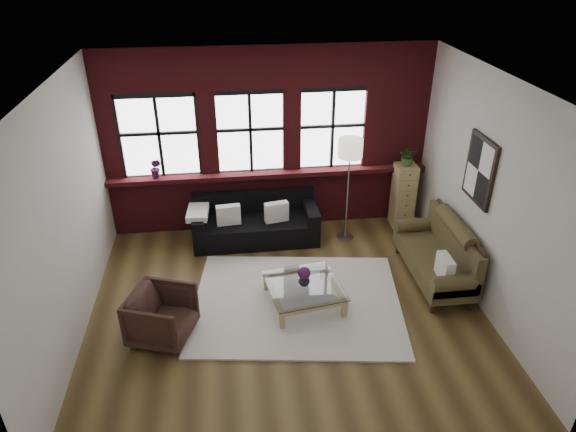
{
  "coord_description": "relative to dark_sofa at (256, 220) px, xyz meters",
  "views": [
    {
      "loc": [
        -0.72,
        -5.76,
        4.7
      ],
      "look_at": [
        0.1,
        0.6,
        1.15
      ],
      "focal_mm": 32.0,
      "sensor_mm": 36.0,
      "label": 1
    }
  ],
  "objects": [
    {
      "name": "ceiling",
      "position": [
        0.29,
        -1.9,
        2.82
      ],
      "size": [
        5.5,
        5.5,
        0.0
      ],
      "primitive_type": "plane",
      "rotation": [
        3.14,
        0.0,
        0.0
      ],
      "color": "white",
      "rests_on": "ground"
    },
    {
      "name": "wall_back",
      "position": [
        0.29,
        0.6,
        1.22
      ],
      "size": [
        5.5,
        0.0,
        5.5
      ],
      "primitive_type": "plane",
      "rotation": [
        1.57,
        0.0,
        0.0
      ],
      "color": "beige",
      "rests_on": "ground"
    },
    {
      "name": "shag_rug",
      "position": [
        0.46,
        -1.85,
        -0.37
      ],
      "size": [
        3.26,
        2.73,
        0.03
      ],
      "primitive_type": "cube",
      "rotation": [
        0.0,
        0.0,
        -0.14
      ],
      "color": "beige",
      "rests_on": "floor"
    },
    {
      "name": "armchair",
      "position": [
        -1.39,
        -2.31,
        -0.03
      ],
      "size": [
        0.98,
        0.96,
        0.7
      ],
      "primitive_type": "imported",
      "rotation": [
        0.0,
        0.0,
        1.23
      ],
      "color": "#301D18",
      "rests_on": "floor"
    },
    {
      "name": "brick_backwall",
      "position": [
        0.29,
        0.54,
        1.22
      ],
      "size": [
        5.5,
        0.12,
        3.2
      ],
      "primitive_type": null,
      "color": "maroon",
      "rests_on": "floor"
    },
    {
      "name": "drawer_chest",
      "position": [
        2.66,
        0.19,
        0.2
      ],
      "size": [
        0.36,
        0.36,
        1.17
      ],
      "primitive_type": "cube",
      "color": "tan",
      "rests_on": "floor"
    },
    {
      "name": "sill_plant",
      "position": [
        -1.61,
        0.42,
        0.87
      ],
      "size": [
        0.24,
        0.22,
        0.35
      ],
      "primitive_type": "imported",
      "rotation": [
        0.0,
        0.0,
        -0.41
      ],
      "color": "#4C1A4D",
      "rests_on": "sill_ledge"
    },
    {
      "name": "wall_front",
      "position": [
        0.29,
        -4.4,
        1.22
      ],
      "size": [
        5.5,
        0.0,
        5.5
      ],
      "primitive_type": "plane",
      "rotation": [
        -1.57,
        0.0,
        0.0
      ],
      "color": "beige",
      "rests_on": "ground"
    },
    {
      "name": "dark_sofa",
      "position": [
        0.0,
        0.0,
        0.0
      ],
      "size": [
        2.12,
        0.86,
        0.77
      ],
      "primitive_type": null,
      "color": "black",
      "rests_on": "floor"
    },
    {
      "name": "window_mid",
      "position": [
        -0.01,
        0.55,
        1.37
      ],
      "size": [
        1.38,
        0.1,
        1.5
      ],
      "primitive_type": null,
      "color": "black",
      "rests_on": "brick_backwall"
    },
    {
      "name": "window_left",
      "position": [
        -1.51,
        0.55,
        1.37
      ],
      "size": [
        1.38,
        0.1,
        1.5
      ],
      "primitive_type": null,
      "color": "black",
      "rests_on": "brick_backwall"
    },
    {
      "name": "vintage_settee",
      "position": [
        2.59,
        -1.51,
        0.1
      ],
      "size": [
        0.8,
        1.81,
        0.97
      ],
      "primitive_type": null,
      "color": "#43391F",
      "rests_on": "floor"
    },
    {
      "name": "coffee_table",
      "position": [
        0.55,
        -1.86,
        -0.22
      ],
      "size": [
        1.15,
        1.15,
        0.34
      ],
      "primitive_type": null,
      "rotation": [
        0.0,
        0.0,
        0.15
      ],
      "color": "tan",
      "rests_on": "shag_rug"
    },
    {
      "name": "wall_poster",
      "position": [
        3.01,
        -1.6,
        1.47
      ],
      "size": [
        0.05,
        0.74,
        0.94
      ],
      "primitive_type": null,
      "color": "black",
      "rests_on": "wall_right"
    },
    {
      "name": "sill_ledge",
      "position": [
        0.29,
        0.45,
        0.66
      ],
      "size": [
        5.5,
        0.3,
        0.08
      ],
      "primitive_type": "cube",
      "color": "maroon",
      "rests_on": "brick_backwall"
    },
    {
      "name": "pillow_settee",
      "position": [
        2.51,
        -2.06,
        0.21
      ],
      "size": [
        0.15,
        0.38,
        0.34
      ],
      "primitive_type": "cube",
      "rotation": [
        0.0,
        0.0,
        -0.01
      ],
      "color": "white",
      "rests_on": "vintage_settee"
    },
    {
      "name": "wall_right",
      "position": [
        3.04,
        -1.9,
        1.22
      ],
      "size": [
        0.0,
        5.0,
        5.0
      ],
      "primitive_type": "plane",
      "rotation": [
        1.57,
        0.0,
        -1.57
      ],
      "color": "beige",
      "rests_on": "ground"
    },
    {
      "name": "pillow_b",
      "position": [
        0.35,
        -0.1,
        0.19
      ],
      "size": [
        0.42,
        0.22,
        0.34
      ],
      "primitive_type": "cube",
      "rotation": [
        0.0,
        0.0,
        0.2
      ],
      "color": "white",
      "rests_on": "dark_sofa"
    },
    {
      "name": "vase",
      "position": [
        0.55,
        -1.86,
        0.03
      ],
      "size": [
        0.18,
        0.18,
        0.17
      ],
      "primitive_type": "imported",
      "rotation": [
        0.0,
        0.0,
        -0.13
      ],
      "color": "#B2B2B2",
      "rests_on": "coffee_table"
    },
    {
      "name": "window_right",
      "position": [
        1.39,
        0.55,
        1.37
      ],
      "size": [
        1.38,
        0.1,
        1.5
      ],
      "primitive_type": null,
      "color": "black",
      "rests_on": "brick_backwall"
    },
    {
      "name": "pillow_a",
      "position": [
        -0.45,
        -0.1,
        0.19
      ],
      "size": [
        0.41,
        0.17,
        0.34
      ],
      "primitive_type": "cube",
      "rotation": [
        0.0,
        0.0,
        0.09
      ],
      "color": "white",
      "rests_on": "dark_sofa"
    },
    {
      "name": "floor_lamp",
      "position": [
        1.55,
        -0.14,
        0.61
      ],
      "size": [
        0.4,
        0.4,
        1.98
      ],
      "primitive_type": null,
      "color": "#A5A5A8",
      "rests_on": "floor"
    },
    {
      "name": "floor",
      "position": [
        0.29,
        -1.9,
        -0.38
      ],
      "size": [
        5.5,
        5.5,
        0.0
      ],
      "primitive_type": "plane",
      "color": "#4A371B",
      "rests_on": "ground"
    },
    {
      "name": "flowers",
      "position": [
        0.55,
        -1.86,
        0.15
      ],
      "size": [
        0.18,
        0.18,
        0.18
      ],
      "primitive_type": "sphere",
      "color": "#4C1A4D",
      "rests_on": "vase"
    },
    {
      "name": "potted_plant_top",
      "position": [
        2.66,
        0.19,
        0.97
      ],
      "size": [
        0.35,
        0.31,
        0.36
      ],
      "primitive_type": "imported",
      "rotation": [
        0.0,
        0.0,
        -0.08
      ],
      "color": "#2D5923",
      "rests_on": "drawer_chest"
    },
    {
      "name": "wall_left",
      "position": [
        -2.46,
        -1.9,
        1.22
      ],
      "size": [
        0.0,
        5.0,
        5.0
      ],
      "primitive_type": "plane",
      "rotation": [
        1.57,
        0.0,
        1.57
      ],
      "color": "beige",
      "rests_on": "ground"
    }
  ]
}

